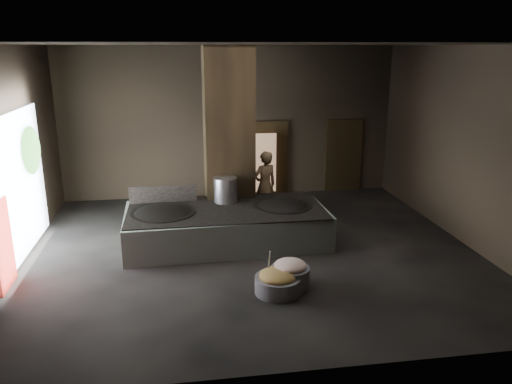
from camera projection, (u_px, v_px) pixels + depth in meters
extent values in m
cube|color=black|center=(251.00, 252.00, 11.38)|extent=(10.00, 9.00, 0.10)
cube|color=black|center=(251.00, 42.00, 10.10)|extent=(10.00, 9.00, 0.10)
cube|color=black|center=(230.00, 123.00, 15.06)|extent=(10.00, 0.10, 4.50)
cube|color=black|center=(302.00, 224.00, 6.42)|extent=(10.00, 0.10, 4.50)
cube|color=black|center=(2.00, 161.00, 10.00)|extent=(0.10, 9.00, 4.50)
cube|color=black|center=(468.00, 146.00, 11.48)|extent=(0.10, 9.00, 4.50)
cube|color=black|center=(229.00, 138.00, 12.50)|extent=(1.20, 1.20, 4.50)
cube|color=#A7BAA7|center=(226.00, 226.00, 11.71)|extent=(4.70, 2.37, 0.81)
cube|color=black|center=(226.00, 209.00, 11.60)|extent=(4.53, 2.17, 0.03)
ellipsoid|color=black|center=(163.00, 216.00, 11.36)|extent=(1.46, 1.46, 0.40)
cylinder|color=black|center=(163.00, 213.00, 11.34)|extent=(1.49, 1.49, 0.05)
ellipsoid|color=black|center=(282.00, 209.00, 11.86)|extent=(1.36, 1.36, 0.38)
cylinder|color=black|center=(282.00, 206.00, 11.84)|extent=(1.39, 1.39, 0.05)
cylinder|color=#B5B7BE|center=(226.00, 190.00, 12.04)|extent=(0.56, 0.56, 0.60)
cube|color=black|center=(163.00, 194.00, 12.04)|extent=(1.61, 0.11, 0.40)
imported|color=#916F49|center=(265.00, 186.00, 13.15)|extent=(0.79, 0.65, 1.85)
cylinder|color=slate|center=(278.00, 285.00, 9.34)|extent=(1.13, 1.13, 0.32)
ellipsoid|color=olive|center=(278.00, 276.00, 9.29)|extent=(0.72, 0.72, 0.22)
cylinder|color=#B5B7BE|center=(269.00, 263.00, 9.36)|extent=(0.05, 0.35, 0.62)
cylinder|color=slate|center=(290.00, 277.00, 9.54)|extent=(0.91, 0.91, 0.41)
ellipsoid|color=tan|center=(290.00, 266.00, 9.47)|extent=(0.62, 0.62, 0.24)
cube|color=black|center=(269.00, 159.00, 15.46)|extent=(1.18, 0.08, 2.38)
cube|color=#8C6647|center=(264.00, 163.00, 15.18)|extent=(0.77, 0.04, 1.81)
cube|color=black|center=(343.00, 157.00, 15.81)|extent=(1.18, 0.08, 2.38)
cube|color=#8C6647|center=(334.00, 157.00, 15.97)|extent=(0.85, 0.04, 2.00)
cube|color=white|center=(15.00, 189.00, 10.39)|extent=(0.04, 4.20, 3.10)
cube|color=maroon|center=(3.00, 246.00, 9.38)|extent=(0.05, 0.90, 1.70)
ellipsoid|color=#194714|center=(31.00, 150.00, 11.28)|extent=(0.28, 1.10, 1.10)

